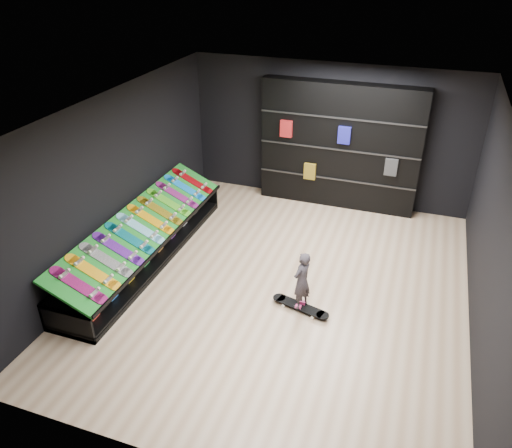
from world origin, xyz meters
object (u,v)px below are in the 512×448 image
(back_shelving, at_px, (340,147))
(display_rack, at_px, (146,247))
(floor_skateboard, at_px, (300,308))
(child, at_px, (301,291))

(back_shelving, bearing_deg, display_rack, -130.25)
(back_shelving, height_order, floor_skateboard, back_shelving)
(back_shelving, xyz_separation_m, floor_skateboard, (0.23, -3.83, -1.28))
(floor_skateboard, height_order, child, child)
(floor_skateboard, distance_m, child, 0.33)
(back_shelving, bearing_deg, child, -86.62)
(child, bearing_deg, back_shelving, -153.58)
(display_rack, bearing_deg, floor_skateboard, -9.46)
(display_rack, distance_m, floor_skateboard, 3.09)
(display_rack, bearing_deg, child, -9.46)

